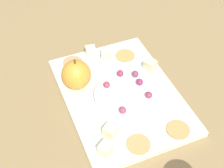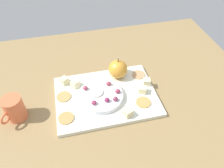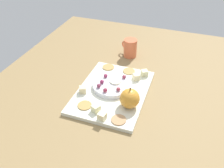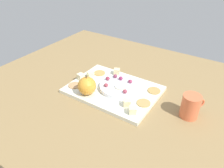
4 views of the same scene
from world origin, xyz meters
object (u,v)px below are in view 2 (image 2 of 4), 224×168
object	(u,v)px
cracker_3	(139,75)
grape_1	(107,100)
grape_3	(94,103)
grape_0	(109,84)
cheese_cube_4	(75,84)
apple_slice_0	(96,92)
grape_5	(85,88)
cheese_cube_3	(147,82)
cracker_2	(64,97)
cheese_cube_1	(64,81)
platter	(106,96)
cracker_1	(143,102)
cheese_cube_2	(142,90)
grape_2	(118,91)
cup	(14,109)
grape_4	(115,99)
cheese_cube_0	(128,113)
cracker_0	(66,118)
apple_whole	(118,69)
serving_dish	(101,96)

from	to	relation	value
cracker_3	grape_1	xyz separation A→B (cm)	(-16.04, -12.63, 2.53)
cracker_3	grape_3	bearing A→B (deg)	-148.33
grape_0	cheese_cube_4	bearing A→B (deg)	161.64
cheese_cube_4	apple_slice_0	size ratio (longest dim) A/B	0.55
grape_3	grape_5	xyz separation A→B (cm)	(-1.90, 7.74, 0.03)
cheese_cube_3	cracker_2	xyz separation A→B (cm)	(-32.28, 0.56, -1.15)
cheese_cube_1	apple_slice_0	size ratio (longest dim) A/B	0.55
platter	grape_1	size ratio (longest dim) A/B	20.23
cracker_1	cheese_cube_4	bearing A→B (deg)	148.77
cheese_cube_2	grape_2	xyz separation A→B (cm)	(-9.66, 0.08, 1.37)
grape_2	cracker_3	bearing A→B (deg)	39.66
cheese_cube_4	grape_0	xyz separation A→B (cm)	(12.43, -4.13, 1.32)
cracker_3	grape_5	world-z (taller)	grape_5
cheese_cube_1	platter	bearing A→B (deg)	-33.88
cheese_cube_1	cup	xyz separation A→B (cm)	(-17.32, -11.75, 1.67)
cracker_2	grape_2	size ratio (longest dim) A/B	2.90
platter	cracker_3	distance (cm)	17.27
grape_2	grape_4	size ratio (longest dim) A/B	1.00
grape_0	grape_4	world-z (taller)	grape_4
cracker_1	apple_slice_0	xyz separation A→B (cm)	(-16.09, 6.92, 1.99)
cheese_cube_2	apple_slice_0	size ratio (longest dim) A/B	0.55
cheese_cube_0	grape_4	distance (cm)	6.72
apple_slice_0	grape_5	bearing A→B (deg)	143.61
cracker_0	grape_2	size ratio (longest dim) A/B	2.90
apple_whole	grape_3	size ratio (longest dim) A/B	4.08
cheese_cube_3	serving_dish	bearing A→B (deg)	-171.35
serving_dish	cracker_1	distance (cm)	15.79
platter	cracker_2	xyz separation A→B (cm)	(-15.58, 2.47, 0.98)
cracker_1	platter	bearing A→B (deg)	151.05
cheese_cube_3	apple_slice_0	size ratio (longest dim) A/B	0.55
cracker_1	apple_slice_0	size ratio (longest dim) A/B	1.10
cracker_3	grape_2	xyz separation A→B (cm)	(-11.32, -9.38, 2.52)
cracker_3	grape_3	distance (cm)	24.48
cheese_cube_3	cheese_cube_4	bearing A→B (deg)	169.16
cracker_1	grape_2	size ratio (longest dim) A/B	2.90
cheese_cube_0	apple_whole	bearing A→B (deg)	85.28
cheese_cube_0	grape_0	world-z (taller)	grape_0
cracker_0	grape_0	xyz separation A→B (cm)	(17.24, 10.62, 2.47)
cheese_cube_4	cracker_2	xyz separation A→B (cm)	(-4.86, -4.69, -1.15)
cheese_cube_1	cracker_3	xyz separation A→B (cm)	(30.15, -2.17, -1.15)
cheese_cube_1	grape_1	world-z (taller)	grape_1
grape_4	cracker_1	bearing A→B (deg)	-9.97
platter	cup	world-z (taller)	cup
cheese_cube_3	grape_4	xyz separation A→B (cm)	(-14.33, -7.04, 1.40)
cheese_cube_1	cheese_cube_2	size ratio (longest dim) A/B	1.00
cheese_cube_4	cracker_2	size ratio (longest dim) A/B	0.50
platter	grape_2	bearing A→B (deg)	-22.00
platter	serving_dish	xyz separation A→B (cm)	(-2.12, -0.95, 1.73)
cracker_1	cheese_cube_1	bearing A→B (deg)	148.31
cheese_cube_0	cheese_cube_3	xyz separation A→B (cm)	(11.43, 12.94, 0.00)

